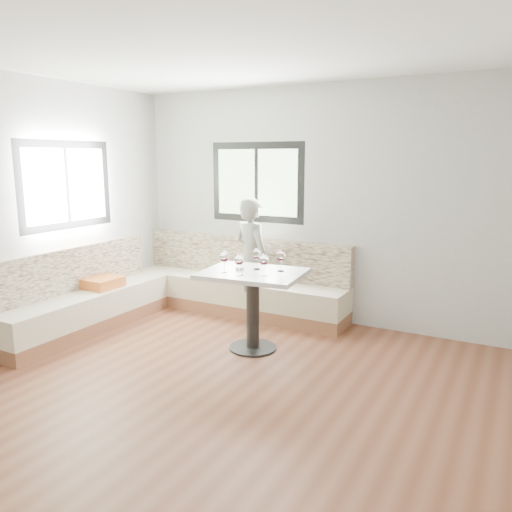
# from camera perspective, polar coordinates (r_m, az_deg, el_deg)

# --- Properties ---
(room) EXTENTS (5.01, 5.01, 2.81)m
(room) POSITION_cam_1_polar(r_m,az_deg,el_deg) (3.88, -6.28, 3.05)
(room) COLOR brown
(room) RESTS_ON ground
(banquette) EXTENTS (2.90, 2.80, 0.95)m
(banquette) POSITION_cam_1_polar(r_m,az_deg,el_deg) (6.20, -9.37, -4.16)
(banquette) COLOR brown
(banquette) RESTS_ON ground
(table) EXTENTS (1.08, 0.88, 0.83)m
(table) POSITION_cam_1_polar(r_m,az_deg,el_deg) (5.09, -0.37, -4.05)
(table) COLOR black
(table) RESTS_ON ground
(person) EXTENTS (0.65, 0.55, 1.50)m
(person) POSITION_cam_1_polar(r_m,az_deg,el_deg) (6.02, -0.46, -0.39)
(person) COLOR slate
(person) RESTS_ON ground
(olive_ramekin) EXTENTS (0.09, 0.09, 0.04)m
(olive_ramekin) POSITION_cam_1_polar(r_m,az_deg,el_deg) (5.11, -1.86, -1.41)
(olive_ramekin) COLOR white
(olive_ramekin) RESTS_ON table
(wine_glass_a) EXTENTS (0.10, 0.10, 0.22)m
(wine_glass_a) POSITION_cam_1_polar(r_m,az_deg,el_deg) (5.00, -3.65, -0.14)
(wine_glass_a) COLOR white
(wine_glass_a) RESTS_ON table
(wine_glass_b) EXTENTS (0.10, 0.10, 0.22)m
(wine_glass_b) POSITION_cam_1_polar(r_m,az_deg,el_deg) (4.85, -1.93, -0.48)
(wine_glass_b) COLOR white
(wine_glass_b) RESTS_ON table
(wine_glass_c) EXTENTS (0.10, 0.10, 0.22)m
(wine_glass_c) POSITION_cam_1_polar(r_m,az_deg,el_deg) (4.84, 0.92, -0.50)
(wine_glass_c) COLOR white
(wine_glass_c) RESTS_ON table
(wine_glass_d) EXTENTS (0.10, 0.10, 0.22)m
(wine_glass_d) POSITION_cam_1_polar(r_m,az_deg,el_deg) (5.10, 0.09, 0.11)
(wine_glass_d) COLOR white
(wine_glass_d) RESTS_ON table
(wine_glass_e) EXTENTS (0.10, 0.10, 0.22)m
(wine_glass_e) POSITION_cam_1_polar(r_m,az_deg,el_deg) (5.02, 2.84, -0.08)
(wine_glass_e) COLOR white
(wine_glass_e) RESTS_ON table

